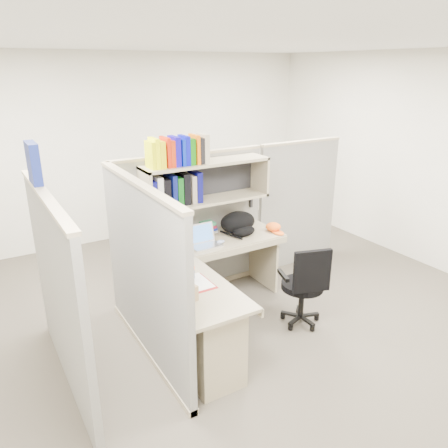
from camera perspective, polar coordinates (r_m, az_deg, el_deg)
ground at (r=4.57m, az=1.13°, el=-13.13°), size 6.00×6.00×0.00m
room_shell at (r=3.93m, az=1.30°, el=7.10°), size 6.00×6.00×6.00m
cubicle at (r=4.35m, az=-6.06°, el=-1.52°), size 3.79×1.84×1.95m
desk at (r=3.95m, az=-1.71°, el=-11.38°), size 1.74×1.75×0.73m
laptop at (r=4.50m, az=-2.44°, el=-1.61°), size 0.31×0.31×0.22m
backpack at (r=4.83m, az=2.16°, el=0.06°), size 0.43×0.34×0.24m
orange_cap at (r=4.97m, az=6.45°, el=-0.37°), size 0.19×0.21×0.09m
snack_canister at (r=3.86m, az=-4.63°, el=-6.34°), size 0.11×0.11×0.11m
tissue_box at (r=3.50m, az=-4.83°, el=-8.45°), size 0.15×0.15×0.20m
mouse at (r=4.61m, az=-0.43°, el=-2.32°), size 0.10×0.08×0.03m
paper_cup at (r=4.75m, az=-3.63°, el=-1.21°), size 0.08×0.08×0.10m
book_stack at (r=4.94m, az=-2.34°, el=-0.28°), size 0.18×0.24×0.12m
loose_paper at (r=3.81m, az=-3.80°, el=-7.63°), size 0.23×0.31×0.00m
task_chair at (r=4.49m, az=10.31°, el=-9.44°), size 0.51×0.47×0.89m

